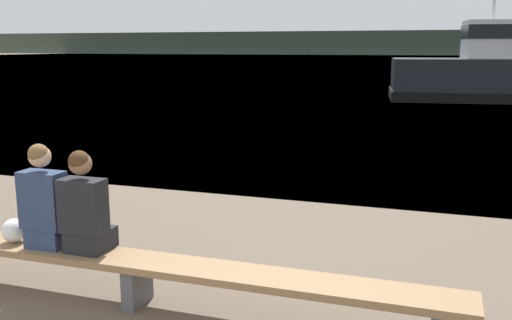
% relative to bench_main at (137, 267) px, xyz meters
% --- Properties ---
extents(water_surface, '(240.00, 240.00, 0.00)m').
position_rel_bench_main_xyz_m(water_surface, '(-0.14, 123.93, -0.36)').
color(water_surface, '#5684A3').
rests_on(water_surface, ground).
extents(far_shoreline, '(600.00, 12.00, 6.68)m').
position_rel_bench_main_xyz_m(far_shoreline, '(-0.14, 166.31, 2.98)').
color(far_shoreline, '#384233').
rests_on(far_shoreline, ground).
extents(bench_main, '(5.87, 0.44, 0.44)m').
position_rel_bench_main_xyz_m(bench_main, '(0.00, 0.00, 0.00)').
color(bench_main, '#8E6B47').
rests_on(bench_main, ground).
extents(person_left, '(0.42, 0.39, 1.01)m').
position_rel_bench_main_xyz_m(person_left, '(-0.96, 0.01, 0.52)').
color(person_left, navy).
rests_on(person_left, bench_main).
extents(person_right, '(0.42, 0.39, 0.97)m').
position_rel_bench_main_xyz_m(person_right, '(-0.52, 0.01, 0.50)').
color(person_right, black).
rests_on(person_right, bench_main).
extents(shopping_bag, '(0.22, 0.23, 0.24)m').
position_rel_bench_main_xyz_m(shopping_bag, '(-1.35, 0.01, 0.20)').
color(shopping_bag, white).
rests_on(shopping_bag, bench_main).
extents(tugboat_red, '(8.50, 4.62, 6.65)m').
position_rel_bench_main_xyz_m(tugboat_red, '(4.21, 22.71, 0.74)').
color(tugboat_red, black).
rests_on(tugboat_red, water_surface).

